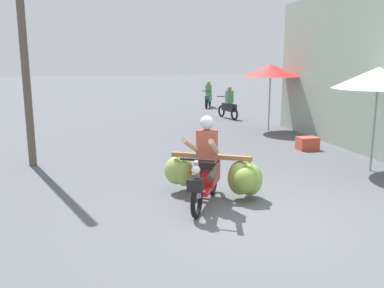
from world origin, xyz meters
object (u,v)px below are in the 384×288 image
at_px(motorbike_distant_ahead_left, 208,97).
at_px(utility_pole, 21,16).
at_px(market_umbrella_further_along, 271,70).
at_px(produce_crate, 307,143).
at_px(motorbike_main_loaded, 216,173).
at_px(motorbike_distant_ahead_right, 229,106).
at_px(market_umbrella_near_shop, 378,78).

relative_size(motorbike_distant_ahead_left, utility_pole, 0.22).
bearing_deg(market_umbrella_further_along, produce_crate, -94.40).
bearing_deg(produce_crate, motorbike_main_loaded, -137.80).
relative_size(motorbike_distant_ahead_right, utility_pole, 0.23).
xyz_separation_m(motorbike_distant_ahead_right, produce_crate, (0.20, -6.42, -0.39)).
xyz_separation_m(motorbike_distant_ahead_left, market_umbrella_further_along, (0.16, -7.44, 1.58)).
bearing_deg(motorbike_distant_ahead_left, utility_pole, -124.76).
distance_m(motorbike_distant_ahead_left, market_umbrella_further_along, 7.61).
height_order(motorbike_main_loaded, market_umbrella_further_along, market_umbrella_further_along).
relative_size(motorbike_distant_ahead_right, market_umbrella_near_shop, 0.68).
bearing_deg(motorbike_main_loaded, utility_pole, 137.30).
bearing_deg(produce_crate, motorbike_distant_ahead_right, 91.82).
height_order(market_umbrella_further_along, produce_crate, market_umbrella_further_along).
xyz_separation_m(motorbike_main_loaded, market_umbrella_near_shop, (4.02, 1.01, 1.64)).
height_order(motorbike_main_loaded, motorbike_distant_ahead_right, motorbike_main_loaded).
height_order(motorbike_distant_ahead_right, utility_pole, utility_pole).
height_order(motorbike_distant_ahead_left, utility_pole, utility_pole).
bearing_deg(produce_crate, market_umbrella_further_along, 85.60).
distance_m(market_umbrella_further_along, produce_crate, 3.81).
bearing_deg(produce_crate, market_umbrella_near_shop, -83.19).
bearing_deg(motorbike_distant_ahead_right, utility_pole, -137.91).
bearing_deg(produce_crate, utility_pole, -179.64).
bearing_deg(motorbike_distant_ahead_right, motorbike_distant_ahead_left, 86.01).
relative_size(motorbike_distant_ahead_right, market_umbrella_further_along, 0.68).
height_order(motorbike_distant_ahead_right, market_umbrella_further_along, market_umbrella_further_along).
bearing_deg(market_umbrella_near_shop, utility_pole, 163.01).
bearing_deg(motorbike_distant_ahead_right, motorbike_main_loaded, -109.81).
bearing_deg(produce_crate, motorbike_distant_ahead_left, 89.50).
relative_size(produce_crate, utility_pole, 0.08).
relative_size(motorbike_distant_ahead_left, market_umbrella_near_shop, 0.64).
distance_m(produce_crate, utility_pole, 8.07).
xyz_separation_m(produce_crate, utility_pole, (-7.36, -0.05, 3.30)).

